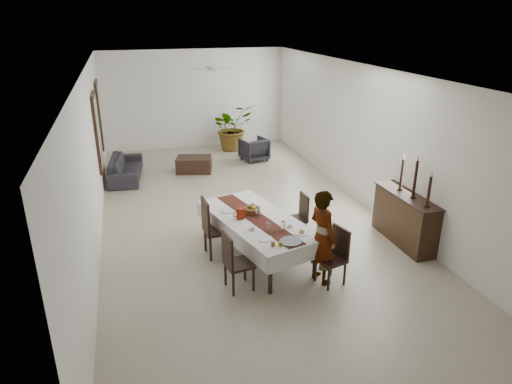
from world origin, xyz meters
name	(u,v)px	position (x,y,z in m)	size (l,w,h in m)	color
floor	(241,215)	(0.00, 0.00, 0.00)	(6.00, 12.00, 0.00)	#B6AD90
ceiling	(239,70)	(0.00, 0.00, 3.20)	(6.00, 12.00, 0.02)	white
wall_back	(195,99)	(0.00, 6.00, 1.60)	(6.00, 0.02, 3.20)	white
wall_front	(395,312)	(0.00, -6.00, 1.60)	(6.00, 0.02, 3.20)	white
wall_left	(92,159)	(-3.00, 0.00, 1.60)	(0.02, 12.00, 3.20)	white
wall_right	(366,137)	(3.00, 0.00, 1.60)	(0.02, 12.00, 3.20)	white
dining_table_top	(257,220)	(-0.17, -1.87, 0.74)	(1.02, 2.45, 0.05)	black
table_leg_fl	(270,274)	(-0.31, -3.11, 0.36)	(0.07, 0.07, 0.71)	black
table_leg_fr	(315,260)	(0.56, -2.88, 0.36)	(0.07, 0.07, 0.71)	black
table_leg_bl	(208,221)	(-0.90, -0.86, 0.36)	(0.07, 0.07, 0.71)	black
table_leg_br	(246,212)	(-0.04, -0.63, 0.36)	(0.07, 0.07, 0.71)	black
tablecloth_top	(257,219)	(-0.17, -1.87, 0.77)	(1.21, 2.63, 0.01)	silver
tablecloth_drape_left	(228,234)	(-0.75, -2.02, 0.62)	(0.01, 2.63, 0.31)	silver
tablecloth_drape_right	(284,219)	(0.41, -1.72, 0.62)	(0.01, 2.63, 0.31)	silver
tablecloth_drape_near	(299,256)	(0.17, -3.14, 0.62)	(1.21, 0.01, 0.31)	silver
tablecloth_drape_far	(224,202)	(-0.51, -0.60, 0.62)	(1.21, 0.01, 0.31)	white
table_runner	(257,218)	(-0.17, -1.87, 0.78)	(0.36, 2.55, 0.00)	#5A2519
red_pitcher	(240,213)	(-0.46, -1.79, 0.88)	(0.15, 0.15, 0.20)	maroon
pitcher_handle	(236,214)	(-0.54, -1.81, 0.88)	(0.12, 0.12, 0.02)	#98260B
wine_glass_near	(283,226)	(0.12, -2.48, 0.86)	(0.07, 0.07, 0.17)	white
wine_glass_mid	(269,227)	(-0.13, -2.44, 0.86)	(0.07, 0.07, 0.17)	white
wine_glass_far	(258,212)	(-0.14, -1.81, 0.86)	(0.07, 0.07, 0.17)	silver
teacup_right	(290,226)	(0.28, -2.38, 0.81)	(0.09, 0.09, 0.06)	white
saucer_right	(290,227)	(0.28, -2.38, 0.78)	(0.15, 0.15, 0.01)	white
teacup_left	(252,228)	(-0.38, -2.30, 0.81)	(0.09, 0.09, 0.06)	silver
saucer_left	(252,229)	(-0.38, -2.30, 0.78)	(0.15, 0.15, 0.01)	silver
plate_near_right	(302,233)	(0.39, -2.67, 0.78)	(0.25, 0.25, 0.02)	white
bread_near_right	(302,232)	(0.39, -2.67, 0.81)	(0.09, 0.09, 0.09)	#D7B768
plate_near_left	(265,239)	(-0.27, -2.69, 0.78)	(0.25, 0.25, 0.02)	white
plate_far_left	(227,211)	(-0.63, -1.41, 0.78)	(0.25, 0.25, 0.02)	silver
serving_tray	(291,241)	(0.10, -2.91, 0.79)	(0.37, 0.37, 0.02)	#3F3F44
jam_jar_a	(280,244)	(-0.11, -3.00, 0.82)	(0.07, 0.07, 0.08)	#875D13
jam_jar_b	(273,244)	(-0.22, -2.96, 0.82)	(0.07, 0.07, 0.08)	brown
fruit_basket	(252,210)	(-0.19, -1.61, 0.83)	(0.31, 0.31, 0.10)	brown
fruit_red	(253,206)	(-0.16, -1.58, 0.90)	(0.09, 0.09, 0.09)	maroon
fruit_green	(249,206)	(-0.23, -1.59, 0.90)	(0.08, 0.08, 0.08)	#548B29
fruit_yellow	(253,207)	(-0.17, -1.66, 0.90)	(0.09, 0.09, 0.09)	yellow
chair_right_near_seat	(331,260)	(0.75, -3.09, 0.44)	(0.42, 0.42, 0.05)	black
chair_right_near_leg_fl	(345,274)	(0.96, -3.21, 0.21)	(0.04, 0.04, 0.41)	black
chair_right_near_leg_fr	(331,265)	(0.87, -2.88, 0.21)	(0.04, 0.04, 0.41)	black
chair_right_near_leg_bl	(329,280)	(0.63, -3.30, 0.21)	(0.04, 0.04, 0.41)	black
chair_right_near_leg_br	(316,270)	(0.54, -2.97, 0.21)	(0.04, 0.04, 0.41)	black
chair_right_near_back	(341,242)	(0.94, -3.04, 0.72)	(0.42, 0.04, 0.53)	black
chair_right_far_seat	(295,219)	(0.77, -1.39, 0.42)	(0.40, 0.40, 0.05)	black
chair_right_far_leg_fl	(306,232)	(0.94, -1.54, 0.20)	(0.04, 0.04, 0.39)	black
chair_right_far_leg_fr	(299,225)	(0.93, -1.22, 0.20)	(0.04, 0.04, 0.39)	black
chair_right_far_leg_bl	(291,234)	(0.62, -1.56, 0.20)	(0.04, 0.04, 0.39)	black
chair_right_far_leg_br	(284,227)	(0.60, -1.23, 0.20)	(0.04, 0.04, 0.39)	black
chair_right_far_back	(304,206)	(0.95, -1.38, 0.69)	(0.40, 0.04, 0.51)	black
chair_left_near_seat	(239,264)	(-0.75, -2.82, 0.45)	(0.43, 0.43, 0.05)	black
chair_left_near_leg_fl	(225,274)	(-0.95, -2.67, 0.21)	(0.04, 0.04, 0.43)	black
chair_left_near_leg_fr	(233,285)	(-0.90, -3.02, 0.21)	(0.04, 0.04, 0.43)	black
chair_left_near_leg_bl	(245,269)	(-0.60, -2.62, 0.21)	(0.04, 0.04, 0.43)	black
chair_left_near_leg_br	(253,280)	(-0.55, -2.97, 0.21)	(0.04, 0.04, 0.43)	black
chair_left_near_back	(227,251)	(-0.94, -2.85, 0.75)	(0.43, 0.04, 0.55)	black
chair_left_far_seat	(218,230)	(-0.85, -1.60, 0.50)	(0.48, 0.48, 0.05)	black
chair_left_far_leg_fl	(205,240)	(-1.06, -1.42, 0.24)	(0.05, 0.05, 0.48)	black
chair_left_far_leg_fr	(211,249)	(-1.03, -1.81, 0.24)	(0.05, 0.05, 0.48)	black
chair_left_far_leg_bl	(225,237)	(-0.67, -1.39, 0.24)	(0.05, 0.05, 0.48)	black
chair_left_far_leg_br	(231,246)	(-0.64, -1.78, 0.24)	(0.05, 0.05, 0.48)	black
chair_left_far_back	(205,216)	(-1.07, -1.62, 0.83)	(0.48, 0.04, 0.61)	black
woman	(322,237)	(0.64, -2.95, 0.82)	(0.60, 0.39, 1.64)	gray
sideboard_body	(405,219)	(2.78, -2.12, 0.49)	(0.43, 1.62, 0.97)	black
sideboard_top	(408,196)	(2.78, -2.12, 0.99)	(0.48, 1.69, 0.03)	black
candlestick_near_base	(427,206)	(2.78, -2.72, 1.02)	(0.11, 0.11, 0.03)	black
candlestick_near_shaft	(429,191)	(2.78, -2.72, 1.31)	(0.05, 0.05, 0.54)	black
candlestick_near_candle	(432,174)	(2.78, -2.72, 1.62)	(0.04, 0.04, 0.09)	beige
candlestick_mid_base	(413,197)	(2.78, -2.29, 1.02)	(0.11, 0.11, 0.03)	black
candlestick_mid_shaft	(415,179)	(2.78, -2.29, 1.39)	(0.05, 0.05, 0.70)	black
candlestick_mid_candle	(418,158)	(2.78, -2.29, 1.79)	(0.04, 0.04, 0.09)	beige
candlestick_far_base	(400,189)	(2.78, -1.85, 1.02)	(0.11, 0.11, 0.03)	black
candlestick_far_shaft	(402,174)	(2.78, -1.85, 1.34)	(0.05, 0.05, 0.60)	black
candlestick_far_candle	(404,157)	(2.78, -1.85, 1.68)	(0.04, 0.04, 0.09)	white
sofa	(126,168)	(-2.41, 3.31, 0.29)	(2.00, 0.78, 0.58)	#2C292F
armchair	(254,149)	(1.43, 3.91, 0.35)	(0.74, 0.76, 0.69)	#27252A
coffee_table	(194,164)	(-0.52, 3.33, 0.22)	(0.98, 0.65, 0.43)	black
potted_plant	(232,127)	(1.08, 5.29, 0.75)	(1.35, 1.17, 1.50)	#345D25
mirror_frame_near	(97,132)	(-2.96, 2.20, 1.60)	(0.06, 1.05, 1.85)	black
mirror_glass_near	(99,132)	(-2.92, 2.20, 1.60)	(0.01, 0.90, 1.70)	white
mirror_frame_far	(100,115)	(-2.96, 4.30, 1.60)	(0.06, 1.05, 1.85)	black
mirror_glass_far	(101,115)	(-2.92, 4.30, 1.60)	(0.01, 0.90, 1.70)	silver
fan_rod	(211,61)	(0.00, 3.00, 3.10)	(0.04, 0.04, 0.20)	white
fan_hub	(211,69)	(0.00, 3.00, 2.90)	(0.16, 0.16, 0.08)	beige
fan_blade_n	(208,67)	(0.00, 3.35, 2.90)	(0.10, 0.55, 0.01)	beige
fan_blade_s	(213,70)	(0.00, 2.65, 2.90)	(0.10, 0.55, 0.01)	silver
fan_blade_e	(224,68)	(0.35, 3.00, 2.90)	(0.55, 0.10, 0.01)	white
fan_blade_w	(198,69)	(-0.35, 3.00, 2.90)	(0.55, 0.10, 0.01)	silver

